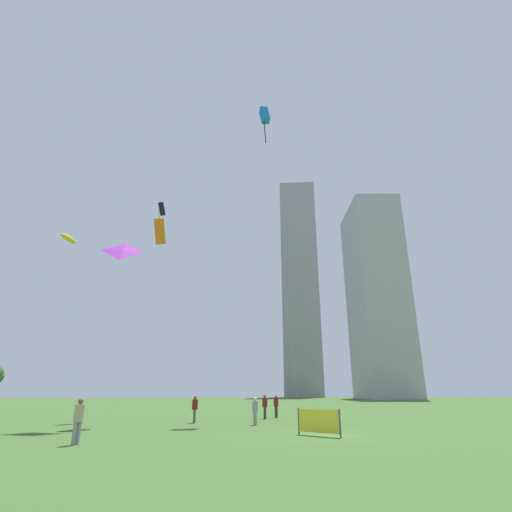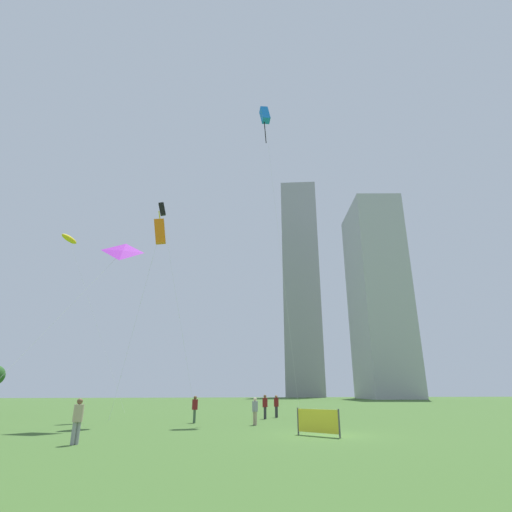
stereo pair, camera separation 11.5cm
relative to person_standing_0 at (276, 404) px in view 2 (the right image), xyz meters
The scene contains 14 objects.
ground 14.39m from the person_standing_0, 94.47° to the right, with size 280.00×280.00×0.00m, color #3D6028.
person_standing_0 is the anchor object (origin of this frame).
person_standing_1 8.64m from the person_standing_0, 145.68° to the right, with size 0.40×0.40×1.79m.
person_standing_2 8.21m from the person_standing_0, 114.03° to the right, with size 0.38×0.38×1.69m.
person_standing_3 2.13m from the person_standing_0, 129.48° to the right, with size 0.41×0.41×1.83m.
person_standing_4 20.26m from the person_standing_0, 128.35° to the right, with size 0.40×0.40×1.79m.
kite_flying_0 31.36m from the person_standing_0, 98.06° to the left, with size 2.66×3.61×33.60m.
kite_flying_1 18.01m from the person_standing_0, 152.81° to the right, with size 6.33×9.21×12.52m.
kite_flying_2 21.51m from the person_standing_0, 166.53° to the left, with size 5.00×5.81×20.30m.
kite_flying_3 33.70m from the person_standing_0, 145.81° to the left, with size 10.08×5.30×20.78m.
kite_flying_4 17.59m from the person_standing_0, 160.53° to the right, with size 3.18×2.55×15.65m.
distant_highrise_0 104.50m from the person_standing_0, 55.84° to the left, with size 14.54×25.30×63.60m, color #A8A8AD.
distant_highrise_1 138.40m from the person_standing_0, 70.88° to the left, with size 15.19×17.86×91.34m, color #939399.
event_banner 14.80m from the person_standing_0, 96.24° to the right, with size 1.52×2.02×1.28m.
Camera 2 is at (-7.65, -20.45, 2.06)m, focal length 27.65 mm.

